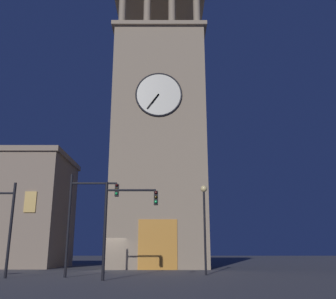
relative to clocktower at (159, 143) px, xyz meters
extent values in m
plane|color=#4C4C51|center=(3.82, 4.98, -11.80)|extent=(200.00, 200.00, 0.00)
cube|color=gray|center=(0.00, -0.02, -0.61)|extent=(8.57, 8.25, 22.37)
cube|color=gray|center=(0.00, -0.02, 10.77)|extent=(9.17, 8.85, 0.40)
cylinder|color=gray|center=(-3.68, 3.51, 12.63)|extent=(0.70, 0.70, 3.33)
cylinder|color=gray|center=(-1.23, 3.51, 12.63)|extent=(0.70, 0.70, 3.33)
cylinder|color=gray|center=(1.23, 3.51, 12.63)|extent=(0.70, 0.70, 3.33)
cylinder|color=gray|center=(3.68, 3.51, 12.63)|extent=(0.70, 0.70, 3.33)
cylinder|color=gray|center=(-3.68, -3.55, 12.63)|extent=(0.70, 0.70, 3.33)
cylinder|color=gray|center=(-1.23, -3.55, 12.63)|extent=(0.70, 0.70, 3.33)
cylinder|color=gray|center=(1.23, -3.55, 12.63)|extent=(0.70, 0.70, 3.33)
cylinder|color=gray|center=(3.68, -3.55, 12.63)|extent=(0.70, 0.70, 3.33)
cube|color=gray|center=(0.00, -0.02, 14.50)|extent=(9.17, 8.85, 0.40)
cylinder|color=black|center=(0.00, -0.02, 15.84)|extent=(0.12, 0.12, 2.28)
cylinder|color=silver|center=(0.00, 4.17, 3.38)|extent=(4.11, 0.12, 4.11)
torus|color=black|center=(0.00, 4.19, 3.38)|extent=(4.27, 0.16, 4.27)
cube|color=black|center=(0.32, 4.27, 2.91)|extent=(0.75, 0.06, 1.00)
cube|color=black|center=(0.51, 4.27, 2.67)|extent=(1.12, 0.06, 1.49)
cube|color=orange|center=(0.00, 4.06, -9.80)|extent=(3.20, 0.24, 4.00)
cube|color=#E0B259|center=(11.00, 3.35, -6.25)|extent=(1.00, 0.12, 1.80)
cylinder|color=black|center=(8.17, 13.69, -9.13)|extent=(0.16, 0.16, 5.34)
cylinder|color=black|center=(5.04, 13.05, -8.81)|extent=(0.16, 0.16, 5.98)
cylinder|color=black|center=(3.65, 13.05, -6.37)|extent=(2.77, 0.12, 0.12)
cube|color=black|center=(2.27, 13.05, -6.80)|extent=(0.22, 0.30, 0.75)
sphere|color=#360505|center=(2.27, 13.23, -6.52)|extent=(0.16, 0.16, 0.16)
sphere|color=#392705|center=(2.27, 13.23, -6.77)|extent=(0.16, 0.16, 0.16)
sphere|color=#18C154|center=(2.27, 13.23, -7.02)|extent=(0.16, 0.16, 0.16)
cylinder|color=black|center=(2.51, 15.34, -9.26)|extent=(0.16, 0.16, 5.07)
cylinder|color=black|center=(1.17, 15.34, -7.16)|extent=(2.68, 0.12, 0.12)
cube|color=black|center=(-0.17, 15.34, -7.58)|extent=(0.22, 0.30, 0.75)
sphere|color=#360505|center=(-0.17, 15.52, -7.31)|extent=(0.16, 0.16, 0.16)
sphere|color=#392705|center=(-0.17, 15.52, -7.56)|extent=(0.16, 0.16, 0.16)
sphere|color=#18C154|center=(-0.17, 15.52, -7.81)|extent=(0.16, 0.16, 0.16)
cylinder|color=black|center=(-3.20, 10.89, -9.18)|extent=(0.14, 0.14, 5.23)
sphere|color=#F9DB8C|center=(-3.20, 10.89, -6.35)|extent=(0.44, 0.44, 0.44)
camera|label=1|loc=(-0.78, 35.34, -10.36)|focal=39.75mm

